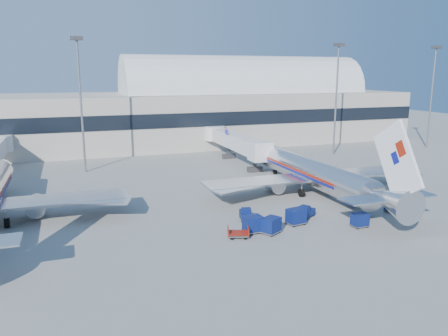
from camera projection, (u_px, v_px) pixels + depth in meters
name	position (u px, v px, depth m)	size (l,w,h in m)	color
ground	(263.00, 210.00, 54.62)	(260.00, 260.00, 0.00)	gray
terminal	(108.00, 114.00, 100.05)	(170.00, 28.15, 21.00)	#B2AA9E
airliner_main	(315.00, 173.00, 61.43)	(32.00, 37.26, 12.07)	silver
jetbridge_near	(233.00, 141.00, 84.63)	(4.40, 27.50, 6.25)	silver
mast_west	(80.00, 85.00, 72.51)	(2.00, 1.20, 22.60)	slate
mast_east	(337.00, 83.00, 88.95)	(2.00, 1.20, 22.60)	slate
mast_far_east	(433.00, 82.00, 97.16)	(2.00, 1.20, 22.60)	slate
barrier_near	(372.00, 190.00, 62.28)	(3.00, 0.55, 0.90)	#9E9E96
barrier_mid	(391.00, 188.00, 63.36)	(3.00, 0.55, 0.90)	#9E9E96
barrier_far	(409.00, 186.00, 64.44)	(3.00, 0.55, 0.90)	#9E9E96
tug_lead	(306.00, 212.00, 51.53)	(2.60, 2.24, 1.53)	#0A1750
tug_right	(359.00, 202.00, 55.87)	(2.26, 1.86, 1.32)	#0A1750
tug_left	(246.00, 214.00, 50.48)	(1.78, 2.66, 1.59)	#0A1750
cart_train_a	(296.00, 216.00, 49.04)	(2.29, 1.90, 1.80)	#0A1750
cart_train_b	(271.00, 225.00, 46.26)	(2.50, 2.32, 1.76)	#0A1750
cart_train_c	(253.00, 224.00, 46.48)	(2.16, 1.70, 1.83)	#0A1750
cart_solo_near	(360.00, 220.00, 48.24)	(1.82, 1.43, 1.55)	#0A1750
cart_solo_far	(394.00, 205.00, 53.40)	(2.12, 1.73, 1.70)	#0A1750
cart_open_red	(238.00, 234.00, 45.19)	(2.53, 2.11, 0.58)	slate
ramp_worker	(420.00, 208.00, 52.14)	(0.66, 0.43, 1.82)	#C5FC1A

